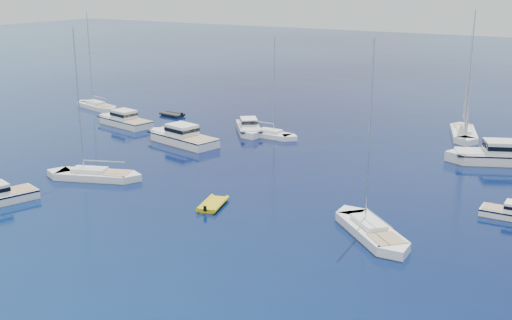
# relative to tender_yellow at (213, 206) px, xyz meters

# --- Properties ---
(ground) EXTENTS (400.00, 400.00, 0.00)m
(ground) POSITION_rel_tender_yellow_xyz_m (1.12, -15.79, 0.00)
(ground) COLOR navy
(ground) RESTS_ON ground
(motor_cruiser_centre) EXTENTS (11.99, 5.99, 3.02)m
(motor_cruiser_centre) POSITION_rel_tender_yellow_xyz_m (-16.21, 16.67, 0.00)
(motor_cruiser_centre) COLOR white
(motor_cruiser_centre) RESTS_ON ground
(motor_cruiser_far_l) EXTENTS (10.72, 5.18, 2.70)m
(motor_cruiser_far_l) POSITION_rel_tender_yellow_xyz_m (-28.98, 20.51, 0.00)
(motor_cruiser_far_l) COLOR silver
(motor_cruiser_far_l) RESTS_ON ground
(motor_cruiser_distant) EXTENTS (12.46, 8.26, 3.15)m
(motor_cruiser_distant) POSITION_rel_tender_yellow_xyz_m (18.90, 27.64, 0.00)
(motor_cruiser_distant) COLOR silver
(motor_cruiser_distant) RESTS_ON ground
(motor_cruiser_horizon) EXTENTS (7.68, 8.82, 2.37)m
(motor_cruiser_horizon) POSITION_rel_tender_yellow_xyz_m (-12.01, 25.71, 0.00)
(motor_cruiser_horizon) COLOR white
(motor_cruiser_horizon) RESTS_ON ground
(sailboat_mid_r) EXTENTS (9.87, 9.45, 15.95)m
(sailboat_mid_r) POSITION_rel_tender_yellow_xyz_m (14.47, 0.97, 0.00)
(sailboat_mid_r) COLOR white
(sailboat_mid_r) RESTS_ON ground
(sailboat_mid_l) EXTENTS (10.89, 6.33, 15.59)m
(sailboat_mid_l) POSITION_rel_tender_yellow_xyz_m (-14.96, 0.58, 0.00)
(sailboat_mid_l) COLOR silver
(sailboat_mid_l) RESTS_ON ground
(sailboat_centre) EXTENTS (9.07, 2.66, 13.22)m
(sailboat_centre) POSITION_rel_tender_yellow_xyz_m (-8.70, 24.95, 0.00)
(sailboat_centre) COLOR white
(sailboat_centre) RESTS_ON ground
(sailboat_sails_r) EXTENTS (6.21, 11.54, 16.44)m
(sailboat_sails_r) POSITION_rel_tender_yellow_xyz_m (12.65, 37.87, 0.00)
(sailboat_sails_r) COLOR white
(sailboat_sails_r) RESTS_ON ground
(sailboat_far_l) EXTENTS (10.55, 5.20, 15.02)m
(sailboat_far_l) POSITION_rel_tender_yellow_xyz_m (-40.42, 27.10, 0.00)
(sailboat_far_l) COLOR white
(sailboat_far_l) RESTS_ON ground
(tender_yellow) EXTENTS (3.18, 4.49, 0.95)m
(tender_yellow) POSITION_rel_tender_yellow_xyz_m (0.00, 0.00, 0.00)
(tender_yellow) COLOR gold
(tender_yellow) RESTS_ON ground
(tender_grey_far) EXTENTS (4.04, 2.50, 0.95)m
(tender_grey_far) POSITION_rel_tender_yellow_xyz_m (-26.90, 28.60, 0.00)
(tender_grey_far) COLOR black
(tender_grey_far) RESTS_ON ground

